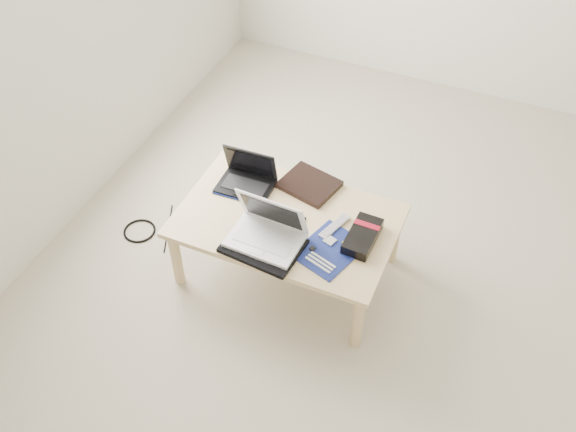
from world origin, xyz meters
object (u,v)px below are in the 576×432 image
at_px(netbook, 247,179).
at_px(coffee_table, 287,225).
at_px(gpu_box, 363,236).
at_px(white_laptop, 267,230).

bearing_deg(netbook, coffee_table, -26.54).
bearing_deg(gpu_box, coffee_table, -178.14).
bearing_deg(white_laptop, netbook, 130.07).
relative_size(white_laptop, gpu_box, 1.37).
distance_m(netbook, white_laptop, 0.42).
distance_m(white_laptop, gpu_box, 0.46).
xyz_separation_m(netbook, white_laptop, (0.27, -0.32, 0.03)).
bearing_deg(gpu_box, netbook, 168.97).
bearing_deg(coffee_table, gpu_box, 1.86).
relative_size(netbook, white_laptop, 0.82).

